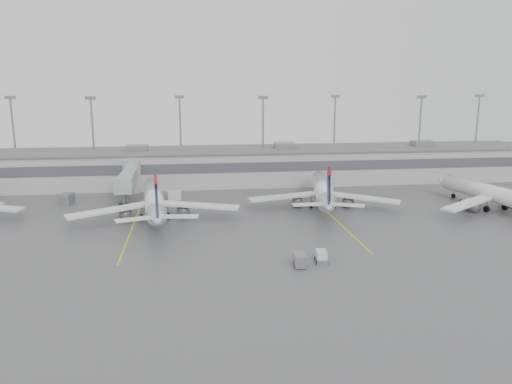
{
  "coord_description": "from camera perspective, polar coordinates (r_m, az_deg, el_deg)",
  "views": [
    {
      "loc": [
        -7.37,
        -60.01,
        23.53
      ],
      "look_at": [
        3.58,
        24.0,
        5.0
      ],
      "focal_mm": 35.0,
      "sensor_mm": 36.0,
      "label": 1
    }
  ],
  "objects": [
    {
      "name": "ground",
      "position": [
        64.88,
        -0.4,
        -8.93
      ],
      "size": [
        260.0,
        260.0,
        0.0
      ],
      "primitive_type": "plane",
      "color": "#4E4E50",
      "rests_on": "ground"
    },
    {
      "name": "terminal",
      "position": [
        119.79,
        -3.81,
        3.01
      ],
      "size": [
        152.0,
        17.0,
        9.45
      ],
      "color": "#A4A5A0",
      "rests_on": "ground"
    },
    {
      "name": "light_masts",
      "position": [
        124.51,
        -4.03,
        7.01
      ],
      "size": [
        142.4,
        8.0,
        20.6
      ],
      "color": "gray",
      "rests_on": "ground"
    },
    {
      "name": "jet_bridge_right",
      "position": [
        108.34,
        -14.26,
        1.5
      ],
      "size": [
        4.0,
        17.2,
        7.0
      ],
      "color": "gray",
      "rests_on": "ground"
    },
    {
      "name": "stand_markings",
      "position": [
        87.55,
        -2.33,
        -3.26
      ],
      "size": [
        105.25,
        40.0,
        0.01
      ],
      "color": "yellow",
      "rests_on": "ground"
    },
    {
      "name": "jet_mid_left",
      "position": [
        89.34,
        -11.55,
        -0.97
      ],
      "size": [
        29.57,
        33.29,
        10.78
      ],
      "rotation": [
        0.0,
        0.0,
        0.1
      ],
      "color": "white",
      "rests_on": "ground"
    },
    {
      "name": "jet_mid_right",
      "position": [
        96.8,
        7.66,
        0.13
      ],
      "size": [
        28.32,
        32.05,
        10.47
      ],
      "rotation": [
        0.0,
        0.0,
        -0.2
      ],
      "color": "white",
      "rests_on": "ground"
    },
    {
      "name": "jet_far_right",
      "position": [
        103.79,
        25.64,
        -0.2
      ],
      "size": [
        27.66,
        31.32,
        10.25
      ],
      "rotation": [
        0.0,
        0.0,
        0.21
      ],
      "color": "white",
      "rests_on": "ground"
    },
    {
      "name": "baggage_tug",
      "position": [
        68.03,
        7.47,
        -7.45
      ],
      "size": [
        1.85,
        2.63,
        1.59
      ],
      "rotation": [
        0.0,
        0.0,
        -0.11
      ],
      "color": "silver",
      "rests_on": "ground"
    },
    {
      "name": "baggage_cart",
      "position": [
        66.12,
        5.04,
        -7.76
      ],
      "size": [
        1.74,
        2.71,
        1.65
      ],
      "rotation": [
        0.0,
        0.0,
        -0.11
      ],
      "color": "slate",
      "rests_on": "ground"
    },
    {
      "name": "gse_uld_b",
      "position": [
        103.93,
        -9.32,
        -0.38
      ],
      "size": [
        2.83,
        2.05,
        1.88
      ],
      "primitive_type": "cube",
      "rotation": [
        0.0,
        0.0,
        0.11
      ],
      "color": "silver",
      "rests_on": "ground"
    },
    {
      "name": "gse_uld_c",
      "position": [
        107.47,
        8.14,
        0.05
      ],
      "size": [
        2.92,
        2.37,
        1.79
      ],
      "primitive_type": "cube",
      "rotation": [
        0.0,
        0.0,
        -0.31
      ],
      "color": "silver",
      "rests_on": "ground"
    },
    {
      "name": "gse_loader",
      "position": [
        106.09,
        -20.8,
        -0.74
      ],
      "size": [
        2.54,
        3.53,
        2.02
      ],
      "primitive_type": "cube",
      "rotation": [
        0.0,
        0.0,
        -0.17
      ],
      "color": "slate",
      "rests_on": "ground"
    },
    {
      "name": "cone_b",
      "position": [
        95.93,
        -12.38,
        -1.96
      ],
      "size": [
        0.39,
        0.39,
        0.62
      ],
      "primitive_type": "cone",
      "color": "#FF6005",
      "rests_on": "ground"
    },
    {
      "name": "cone_c",
      "position": [
        100.76,
        7.6,
        -1.04
      ],
      "size": [
        0.5,
        0.5,
        0.8
      ],
      "primitive_type": "cone",
      "color": "#FF6005",
      "rests_on": "ground"
    },
    {
      "name": "cone_d",
      "position": [
        109.57,
        23.45,
        -0.89
      ],
      "size": [
        0.48,
        0.48,
        0.76
      ],
      "primitive_type": "cone",
      "color": "#FF6005",
      "rests_on": "ground"
    }
  ]
}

